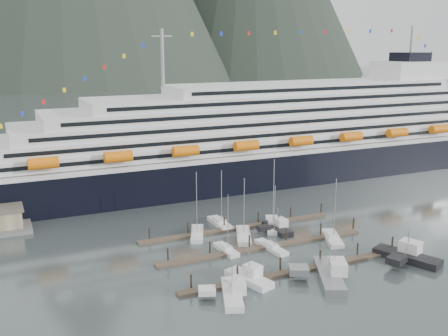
{
  "coord_description": "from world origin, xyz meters",
  "views": [
    {
      "loc": [
        -55.3,
        -88.53,
        42.27
      ],
      "look_at": [
        -5.86,
        22.0,
        13.45
      ],
      "focal_mm": 42.0,
      "sensor_mm": 36.0,
      "label": 1
    }
  ],
  "objects": [
    {
      "name": "trawler_b",
      "position": [
        -15.41,
        -10.2,
        0.84
      ],
      "size": [
        8.39,
        10.35,
        6.36
      ],
      "rotation": [
        0.0,
        0.0,
        1.89
      ],
      "color": "silver",
      "rests_on": "ground"
    },
    {
      "name": "sailboat_a",
      "position": [
        -13.17,
        4.55,
        0.41
      ],
      "size": [
        2.79,
        8.03,
        12.97
      ],
      "rotation": [
        0.0,
        0.0,
        1.64
      ],
      "color": "silver",
      "rests_on": "ground"
    },
    {
      "name": "sailboat_f",
      "position": [
        -7.83,
        19.99,
        0.44
      ],
      "size": [
        2.82,
        9.69,
        14.2
      ],
      "rotation": [
        0.0,
        0.0,
        1.57
      ],
      "color": "silver",
      "rests_on": "ground"
    },
    {
      "name": "trawler_c",
      "position": [
        -1.33,
        -14.93,
        0.95
      ],
      "size": [
        12.32,
        15.02,
        7.59
      ],
      "rotation": [
        0.0,
        0.0,
        1.13
      ],
      "color": "#979A9D",
      "rests_on": "ground"
    },
    {
      "name": "cruise_ship",
      "position": [
        30.03,
        54.94,
        12.04
      ],
      "size": [
        210.0,
        30.4,
        50.3
      ],
      "color": "black",
      "rests_on": "ground"
    },
    {
      "name": "trawler_a",
      "position": [
        -20.7,
        -14.22,
        0.82
      ],
      "size": [
        9.26,
        11.66,
        6.15
      ],
      "rotation": [
        0.0,
        0.0,
        1.22
      ],
      "color": "silver",
      "rests_on": "ground"
    },
    {
      "name": "sailboat_e",
      "position": [
        -15.35,
        15.62,
        0.44
      ],
      "size": [
        6.4,
        10.57,
        15.59
      ],
      "rotation": [
        0.0,
        0.0,
        1.18
      ],
      "color": "silver",
      "rests_on": "ground"
    },
    {
      "name": "ground",
      "position": [
        0.0,
        0.0,
        0.0
      ],
      "size": [
        1600.0,
        1600.0,
        0.0
      ],
      "primitive_type": "plane",
      "color": "#424D4E",
      "rests_on": "ground"
    },
    {
      "name": "sailboat_d",
      "position": [
        -3.98,
        1.84,
        0.41
      ],
      "size": [
        3.29,
        9.81,
        14.53
      ],
      "rotation": [
        0.0,
        0.0,
        1.68
      ],
      "color": "silver",
      "rests_on": "ground"
    },
    {
      "name": "dock_near",
      "position": [
        -4.93,
        -9.95,
        0.31
      ],
      "size": [
        48.18,
        2.28,
        3.2
      ],
      "color": "#493F2F",
      "rests_on": "ground"
    },
    {
      "name": "dock_mid",
      "position": [
        -4.93,
        3.05,
        0.31
      ],
      "size": [
        48.18,
        2.28,
        3.2
      ],
      "color": "#493F2F",
      "rests_on": "ground"
    },
    {
      "name": "trawler_e",
      "position": [
        2.55,
        10.84,
        0.81
      ],
      "size": [
        7.23,
        9.49,
        6.09
      ],
      "rotation": [
        0.0,
        0.0,
        1.59
      ],
      "color": "black",
      "rests_on": "ground"
    },
    {
      "name": "sailboat_c",
      "position": [
        -6.3,
        10.27,
        0.44
      ],
      "size": [
        7.09,
        11.17,
        14.59
      ],
      "rotation": [
        0.0,
        0.0,
        1.16
      ],
      "color": "silver",
      "rests_on": "ground"
    },
    {
      "name": "sailboat_g",
      "position": [
        3.13,
        13.89,
        0.46
      ],
      "size": [
        7.93,
        11.98,
        17.2
      ],
      "rotation": [
        0.0,
        0.0,
        1.11
      ],
      "color": "silver",
      "rests_on": "ground"
    },
    {
      "name": "dock_far",
      "position": [
        -4.93,
        16.05,
        0.31
      ],
      "size": [
        48.18,
        2.28,
        3.2
      ],
      "color": "#493F2F",
      "rests_on": "ground"
    },
    {
      "name": "sailboat_h",
      "position": [
        10.73,
        0.66,
        0.45
      ],
      "size": [
        6.62,
        10.5,
        14.92
      ],
      "rotation": [
        0.0,
        0.0,
        1.18
      ],
      "color": "silver",
      "rests_on": "ground"
    },
    {
      "name": "trawler_d",
      "position": [
        17.86,
        -14.4,
        0.97
      ],
      "size": [
        11.28,
        13.59,
        7.84
      ],
      "rotation": [
        0.0,
        0.0,
        1.99
      ],
      "color": "black",
      "rests_on": "ground"
    }
  ]
}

